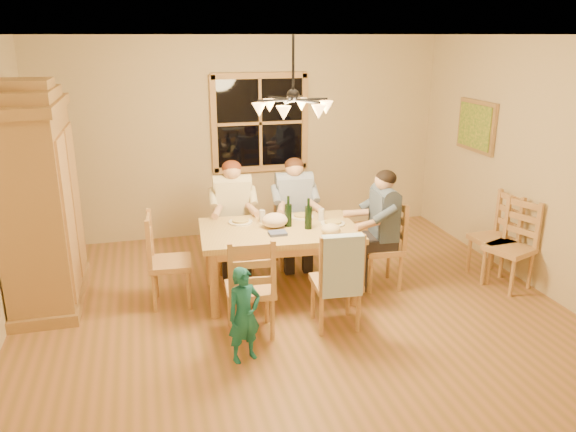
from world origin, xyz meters
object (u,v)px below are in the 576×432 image
object	(u,v)px
dining_table	(279,238)
chair_near_right	(335,297)
armoire	(40,205)
chair_end_right	(380,261)
child	(244,315)
wine_bottle_b	(308,214)
chair_far_left	(234,245)
chair_far_right	(294,241)
chair_end_left	(171,276)
chair_spare_front	(508,261)
wine_bottle_a	(288,211)
adult_slate_man	(383,215)
chair_spare_back	(492,252)
chair_near_left	(250,304)
adult_woman	(233,202)
chandelier	(293,106)
adult_plaid_man	(294,199)

from	to	relation	value
dining_table	chair_near_right	bearing A→B (deg)	-65.86
armoire	chair_end_right	world-z (taller)	armoire
child	wine_bottle_b	bearing A→B (deg)	31.52
chair_far_left	wine_bottle_b	size ratio (longest dim) A/B	3.00
dining_table	child	distance (m)	1.34
chair_far_right	child	size ratio (longest dim) A/B	1.16
chair_end_left	chair_spare_front	size ratio (longest dim) A/B	1.00
chair_end_right	wine_bottle_a	world-z (taller)	wine_bottle_a
chair_end_left	wine_bottle_b	distance (m)	1.57
adult_slate_man	chair_spare_back	size ratio (longest dim) A/B	0.88
chair_spare_back	wine_bottle_b	bearing A→B (deg)	83.76
chair_near_left	wine_bottle_b	world-z (taller)	wine_bottle_b
chair_far_right	wine_bottle_a	bearing A→B (deg)	73.76
dining_table	armoire	bearing A→B (deg)	168.65
chair_spare_front	dining_table	bearing A→B (deg)	58.43
chair_spare_back	chair_near_left	bearing A→B (deg)	96.78
chair_near_left	chair_end_right	bearing A→B (deg)	26.57
child	chair_spare_back	xyz separation A→B (m)	(3.09, 1.02, -0.12)
wine_bottle_b	child	size ratio (longest dim) A/B	0.39
chair_spare_front	chair_spare_back	distance (m)	0.30
chair_far_right	chair_near_left	distance (m)	1.72
chair_far_left	chair_near_left	world-z (taller)	same
wine_bottle_a	chair_near_right	bearing A→B (deg)	-73.53
chair_end_left	chair_end_right	size ratio (longest dim) A/B	1.00
chair_end_left	wine_bottle_b	bearing A→B (deg)	87.20
chair_far_right	child	distance (m)	2.16
chair_near_right	wine_bottle_a	world-z (taller)	wine_bottle_a
chair_end_right	adult_slate_man	bearing A→B (deg)	-59.67
armoire	adult_woman	size ratio (longest dim) A/B	2.63
chair_spare_front	adult_slate_man	bearing A→B (deg)	53.08
chair_spare_front	chair_far_left	bearing A→B (deg)	45.02
chair_near_left	chair_spare_back	size ratio (longest dim) A/B	1.00
chandelier	adult_slate_man	xyz separation A→B (m)	(1.09, 0.30, -1.24)
chandelier	chair_spare_front	distance (m)	3.03
chair_spare_front	adult_woman	bearing A→B (deg)	45.02
chair_end_left	chair_spare_back	bearing A→B (deg)	90.15
chair_near_left	adult_plaid_man	world-z (taller)	adult_plaid_man
adult_slate_man	wine_bottle_a	world-z (taller)	adult_slate_man
chair_near_right	adult_woman	bearing A→B (deg)	117.90
wine_bottle_a	child	xyz separation A→B (m)	(-0.71, -1.22, -0.50)
chair_far_right	wine_bottle_b	distance (m)	1.05
chandelier	adult_woman	size ratio (longest dim) A/B	0.88
chair_end_left	chair_end_right	distance (m)	2.28
adult_slate_man	wine_bottle_b	bearing A→B (deg)	94.78
chandelier	chair_near_left	world-z (taller)	chandelier
chair_far_left	wine_bottle_b	distance (m)	1.27
chandelier	chair_end_left	world-z (taller)	chandelier
chair_near_left	adult_slate_man	world-z (taller)	adult_slate_man
chair_end_left	adult_woman	distance (m)	1.19
chair_near_left	chair_spare_back	bearing A→B (deg)	15.10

